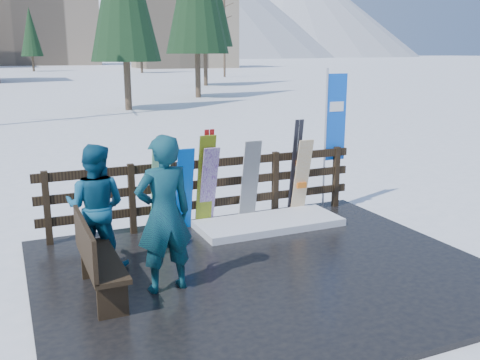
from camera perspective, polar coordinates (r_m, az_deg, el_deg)
name	(u,v)px	position (r m, az deg, el deg)	size (l,w,h in m)	color
ground	(265,274)	(7.43, 2.67, -9.99)	(700.00, 700.00, 0.00)	white
deck	(265,271)	(7.42, 2.67, -9.71)	(6.00, 5.00, 0.08)	black
fence	(208,186)	(9.11, -3.47, -0.64)	(5.60, 0.10, 1.15)	black
snow_patch	(269,223)	(9.09, 3.10, -4.60)	(2.44, 1.00, 0.12)	white
bench	(95,257)	(6.64, -15.18, -7.89)	(0.41, 1.50, 0.97)	black
snowboard_0	(184,190)	(8.75, -5.95, -1.02)	(0.28, 0.03, 1.43)	blue
snowboard_1	(161,190)	(8.63, -8.46, -1.04)	(0.30, 0.03, 1.50)	white
snowboard_2	(205,182)	(8.84, -3.72, -0.18)	(0.28, 0.03, 1.62)	#CBEC12
snowboard_3	(209,187)	(8.88, -3.38, -0.77)	(0.27, 0.03, 1.44)	white
snowboard_4	(250,181)	(9.16, 1.06, -0.14)	(0.31, 0.03, 1.46)	black
snowboard_5	(302,177)	(9.63, 6.60, 0.30)	(0.28, 0.03, 1.42)	white
ski_pair_a	(208,178)	(8.92, -3.45, 0.20)	(0.16, 0.24, 1.67)	#AE1516
ski_pair_b	(295,167)	(9.61, 5.92, 1.35)	(0.17, 0.25, 1.74)	black
rental_flag	(333,123)	(10.12, 9.93, 6.06)	(0.45, 0.04, 2.60)	silver
person_front	(164,214)	(6.52, -8.11, -3.64)	(0.71, 0.47, 1.95)	#0F5654
person_back	(96,207)	(7.44, -15.13, -2.77)	(0.83, 0.65, 1.71)	navy
resort_buildings	(15,17)	(121.76, -22.87, 15.71)	(73.00, 87.60, 22.60)	tan
trees	(88,22)	(55.60, -15.91, 15.93)	(42.06, 68.80, 13.69)	#382B1E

